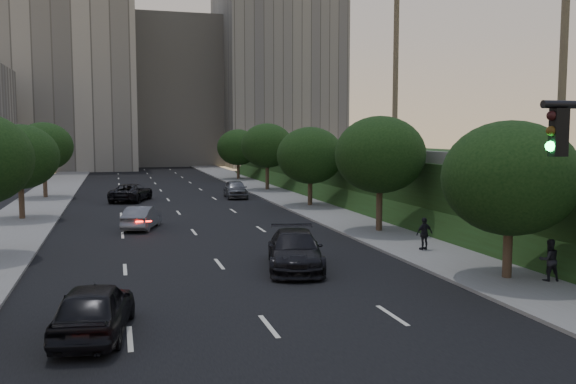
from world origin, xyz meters
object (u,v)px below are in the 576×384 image
object	(u,v)px
sedan_mid_left	(142,217)
pedestrian_c	(424,234)
sedan_near_right	(295,250)
sedan_near_left	(94,309)
sedan_far_left	(131,192)
pedestrian_b	(549,260)
sedan_far_right	(236,189)

from	to	relation	value
sedan_mid_left	pedestrian_c	bearing A→B (deg)	155.52
sedan_mid_left	sedan_near_right	world-z (taller)	sedan_near_right
sedan_near_left	pedestrian_c	distance (m)	17.09
sedan_near_left	pedestrian_c	xyz separation A→B (m)	(14.89, 8.39, 0.15)
sedan_far_left	sedan_mid_left	bearing A→B (deg)	110.06
pedestrian_c	sedan_far_left	bearing A→B (deg)	-75.04
pedestrian_b	pedestrian_c	world-z (taller)	pedestrian_b
sedan_far_left	sedan_near_left	bearing A→B (deg)	106.10
sedan_far_left	pedestrian_c	xyz separation A→B (m)	(13.01, -26.88, 0.18)
sedan_mid_left	pedestrian_c	xyz separation A→B (m)	(12.76, -11.24, 0.23)
sedan_far_right	sedan_near_right	bearing A→B (deg)	-91.61
pedestrian_b	pedestrian_c	xyz separation A→B (m)	(-1.54, 6.86, -0.02)
sedan_near_left	sedan_far_left	world-z (taller)	sedan_near_left
sedan_near_left	sedan_far_left	xyz separation A→B (m)	(1.88, 35.27, -0.04)
pedestrian_c	pedestrian_b	bearing A→B (deg)	91.81
sedan_mid_left	sedan_near_left	bearing A→B (deg)	100.70
sedan_far_left	pedestrian_c	world-z (taller)	pedestrian_c
sedan_near_left	sedan_far_right	world-z (taller)	sedan_far_right
pedestrian_b	sedan_mid_left	bearing A→B (deg)	-40.40
sedan_mid_left	sedan_far_left	bearing A→B (deg)	-72.21
sedan_far_left	sedan_far_right	size ratio (longest dim) A/B	1.16
sedan_near_left	sedan_far_left	size ratio (longest dim) A/B	0.86
pedestrian_b	pedestrian_c	size ratio (longest dim) A/B	1.02
sedan_far_left	pedestrian_c	size ratio (longest dim) A/B	3.45
sedan_near_right	pedestrian_c	bearing A→B (deg)	26.50
sedan_far_right	pedestrian_b	xyz separation A→B (m)	(5.55, -34.00, 0.16)
sedan_mid_left	sedan_far_left	size ratio (longest dim) A/B	0.79
sedan_near_left	sedan_mid_left	size ratio (longest dim) A/B	1.09
sedan_near_left	sedan_far_right	distance (m)	37.16
sedan_mid_left	pedestrian_c	world-z (taller)	pedestrian_c
pedestrian_b	sedan_far_right	bearing A→B (deg)	-69.45
sedan_near_right	sedan_far_right	xyz separation A→B (m)	(2.98, 28.81, -0.01)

